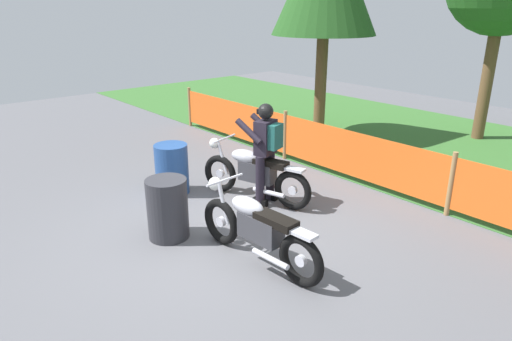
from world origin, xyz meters
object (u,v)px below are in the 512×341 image
at_px(rider_trailing, 266,149).
at_px(spare_drum, 168,209).
at_px(oil_drum, 172,169).
at_px(motorcycle_lead, 257,229).
at_px(motorcycle_trailing, 254,173).

xyz_separation_m(rider_trailing, spare_drum, (-0.01, -1.86, -0.51)).
distance_m(rider_trailing, oil_drum, 1.77).
relative_size(motorcycle_lead, rider_trailing, 1.24).
bearing_deg(motorcycle_trailing, rider_trailing, -179.49).
xyz_separation_m(oil_drum, spare_drum, (1.40, -0.90, 0.00)).
bearing_deg(motorcycle_lead, motorcycle_trailing, -43.39).
xyz_separation_m(motorcycle_trailing, oil_drum, (-1.18, -0.88, -0.05)).
height_order(motorcycle_lead, rider_trailing, rider_trailing).
bearing_deg(oil_drum, motorcycle_trailing, 36.74).
xyz_separation_m(motorcycle_lead, oil_drum, (-2.74, 0.39, -0.04)).
distance_m(motorcycle_lead, oil_drum, 2.77).
xyz_separation_m(motorcycle_lead, spare_drum, (-1.34, -0.51, -0.04)).
bearing_deg(spare_drum, oil_drum, 147.11).
bearing_deg(spare_drum, rider_trailing, 89.84).
bearing_deg(oil_drum, rider_trailing, 34.15).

